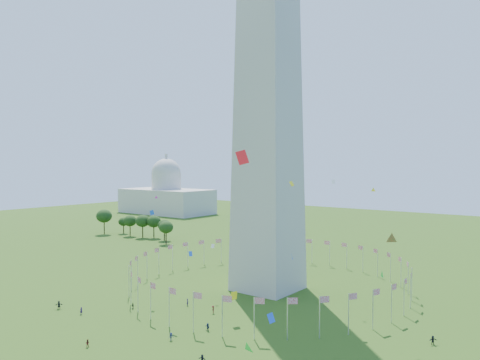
% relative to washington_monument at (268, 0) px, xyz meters
% --- Properties ---
extents(ground, '(600.00, 600.00, 0.00)m').
position_rel_washington_monument_xyz_m(ground, '(0.00, -50.00, -84.50)').
color(ground, '#284911').
rests_on(ground, ground).
extents(washington_monument, '(16.80, 16.80, 169.00)m').
position_rel_washington_monument_xyz_m(washington_monument, '(0.00, 0.00, 0.00)').
color(washington_monument, beige).
rests_on(washington_monument, ground).
extents(flag_ring, '(80.24, 80.24, 9.00)m').
position_rel_washington_monument_xyz_m(flag_ring, '(-0.00, 0.00, -80.00)').
color(flag_ring, silver).
rests_on(flag_ring, ground).
extents(capitol_building, '(70.00, 35.00, 46.00)m').
position_rel_washington_monument_xyz_m(capitol_building, '(-180.00, 130.00, -61.50)').
color(capitol_building, beige).
rests_on(capitol_building, ground).
extents(crowd, '(89.46, 71.43, 2.05)m').
position_rel_washington_monument_xyz_m(crowd, '(11.33, -47.38, -83.60)').
color(crowd, '#571315').
rests_on(crowd, ground).
extents(kites_aloft, '(102.85, 72.48, 33.85)m').
position_rel_washington_monument_xyz_m(kites_aloft, '(17.52, -27.78, -65.51)').
color(kites_aloft, blue).
rests_on(kites_aloft, ground).
extents(tree_line_west, '(55.82, 15.65, 12.73)m').
position_rel_washington_monument_xyz_m(tree_line_west, '(-107.03, 40.37, -79.00)').
color(tree_line_west, '#284D19').
rests_on(tree_line_west, ground).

